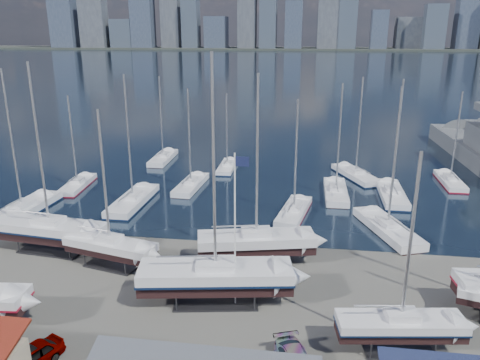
# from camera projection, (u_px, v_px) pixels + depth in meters

# --- Properties ---
(ground) EXTENTS (1400.00, 1400.00, 0.00)m
(ground) POSITION_uv_depth(u_px,v_px,m) (238.00, 296.00, 38.25)
(ground) COLOR #605E59
(ground) RESTS_ON ground
(water) EXTENTS (1400.00, 600.00, 0.40)m
(water) POSITION_uv_depth(u_px,v_px,m) (302.00, 63.00, 330.87)
(water) COLOR #182938
(water) RESTS_ON ground
(far_shore) EXTENTS (1400.00, 80.00, 2.20)m
(far_shore) POSITION_uv_depth(u_px,v_px,m) (305.00, 49.00, 575.88)
(far_shore) COLOR #2D332D
(far_shore) RESTS_ON ground
(skyline) EXTENTS (639.14, 43.80, 107.69)m
(skyline) POSITION_uv_depth(u_px,v_px,m) (300.00, 16.00, 559.59)
(skyline) COLOR #475166
(skyline) RESTS_ON far_shore
(sailboat_cradle_0) EXTENTS (11.64, 4.37, 18.19)m
(sailboat_cradle_0) POSITION_uv_depth(u_px,v_px,m) (50.00, 230.00, 45.59)
(sailboat_cradle_0) COLOR #2D2D33
(sailboat_cradle_0) RESTS_ON ground
(sailboat_cradle_2) EXTENTS (9.15, 4.50, 14.52)m
(sailboat_cradle_2) POSITION_uv_depth(u_px,v_px,m) (110.00, 247.00, 42.54)
(sailboat_cradle_2) COLOR #2D2D33
(sailboat_cradle_2) RESTS_ON ground
(sailboat_cradle_3) EXTENTS (12.56, 5.35, 19.39)m
(sailboat_cradle_3) POSITION_uv_depth(u_px,v_px,m) (216.00, 277.00, 36.82)
(sailboat_cradle_3) COLOR #2D2D33
(sailboat_cradle_3) RESTS_ON ground
(sailboat_cradle_4) EXTENTS (11.15, 5.34, 17.43)m
(sailboat_cradle_4) POSITION_uv_depth(u_px,v_px,m) (256.00, 242.00, 43.11)
(sailboat_cradle_4) COLOR #2D2D33
(sailboat_cradle_4) RESTS_ON ground
(sailboat_cradle_5) EXTENTS (8.77, 3.55, 13.94)m
(sailboat_cradle_5) POSITION_uv_depth(u_px,v_px,m) (400.00, 325.00, 31.15)
(sailboat_cradle_5) COLOR #2D2D33
(sailboat_cradle_5) RESTS_ON ground
(sailboat_moored_0) EXTENTS (4.04, 12.05, 17.74)m
(sailboat_moored_0) POSITION_uv_depth(u_px,v_px,m) (23.00, 212.00, 55.25)
(sailboat_moored_0) COLOR black
(sailboat_moored_0) RESTS_ON water
(sailboat_moored_1) EXTENTS (3.31, 9.10, 13.32)m
(sailboat_moored_1) POSITION_uv_depth(u_px,v_px,m) (78.00, 186.00, 64.87)
(sailboat_moored_1) COLOR black
(sailboat_moored_1) RESTS_ON water
(sailboat_moored_2) EXTENTS (2.86, 9.69, 14.56)m
(sailboat_moored_2) POSITION_uv_depth(u_px,v_px,m) (163.00, 159.00, 78.49)
(sailboat_moored_2) COLOR black
(sailboat_moored_2) RESTS_ON water
(sailboat_moored_3) EXTENTS (3.37, 11.28, 16.78)m
(sailboat_moored_3) POSITION_uv_depth(u_px,v_px,m) (133.00, 202.00, 58.45)
(sailboat_moored_3) COLOR black
(sailboat_moored_3) RESTS_ON water
(sailboat_moored_4) EXTENTS (3.26, 9.59, 14.25)m
(sailboat_moored_4) POSITION_uv_depth(u_px,v_px,m) (191.00, 186.00, 64.74)
(sailboat_moored_4) COLOR black
(sailboat_moored_4) RESTS_ON water
(sailboat_moored_5) EXTENTS (2.41, 8.36, 12.46)m
(sailboat_moored_5) POSITION_uv_depth(u_px,v_px,m) (227.00, 167.00, 73.60)
(sailboat_moored_5) COLOR black
(sailboat_moored_5) RESTS_ON water
(sailboat_moored_6) EXTENTS (4.30, 9.88, 14.29)m
(sailboat_moored_6) POSITION_uv_depth(u_px,v_px,m) (294.00, 213.00, 55.08)
(sailboat_moored_6) COLOR black
(sailboat_moored_6) RESTS_ON water
(sailboat_moored_7) EXTENTS (2.89, 10.18, 15.36)m
(sailboat_moored_7) POSITION_uv_depth(u_px,v_px,m) (336.00, 193.00, 61.72)
(sailboat_moored_7) COLOR black
(sailboat_moored_7) RESTS_ON water
(sailboat_moored_8) EXTENTS (6.83, 10.59, 15.42)m
(sailboat_moored_8) POSITION_uv_depth(u_px,v_px,m) (356.00, 176.00, 69.17)
(sailboat_moored_8) COLOR black
(sailboat_moored_8) RESTS_ON water
(sailboat_moored_9) EXTENTS (6.54, 11.17, 16.29)m
(sailboat_moored_9) POSITION_uv_depth(u_px,v_px,m) (387.00, 230.00, 50.31)
(sailboat_moored_9) COLOR black
(sailboat_moored_9) RESTS_ON water
(sailboat_moored_10) EXTENTS (3.13, 10.71, 15.96)m
(sailboat_moored_10) POSITION_uv_depth(u_px,v_px,m) (392.00, 196.00, 60.86)
(sailboat_moored_10) COLOR black
(sailboat_moored_10) RESTS_ON water
(sailboat_moored_11) EXTENTS (2.65, 9.16, 13.66)m
(sailboat_moored_11) POSITION_uv_depth(u_px,v_px,m) (450.00, 182.00, 66.44)
(sailboat_moored_11) COLOR black
(sailboat_moored_11) RESTS_ON water
(car_a) EXTENTS (3.43, 4.80, 1.52)m
(car_a) POSITION_uv_depth(u_px,v_px,m) (30.00, 358.00, 29.88)
(car_a) COLOR gray
(car_a) RESTS_ON ground
(flagpole) EXTENTS (1.09, 0.12, 12.41)m
(flagpole) POSITION_uv_depth(u_px,v_px,m) (236.00, 221.00, 34.89)
(flagpole) COLOR white
(flagpole) RESTS_ON ground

